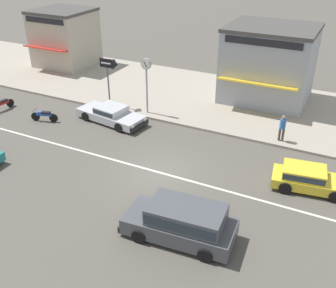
{
  "coord_description": "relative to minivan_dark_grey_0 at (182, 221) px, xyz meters",
  "views": [
    {
      "loc": [
        8.01,
        -14.96,
        11.04
      ],
      "look_at": [
        -0.26,
        1.61,
        0.8
      ],
      "focal_mm": 42.0,
      "sensor_mm": 36.0,
      "label": 1
    }
  ],
  "objects": [
    {
      "name": "shopfront_far_kios",
      "position": [
        -0.7,
        15.82,
        1.89
      ],
      "size": [
        5.89,
        5.9,
        5.16
      ],
      "color": "#999EA8",
      "rests_on": "kerb_strip"
    },
    {
      "name": "pedestrian_near_clock",
      "position": [
        1.78,
        9.8,
        0.23
      ],
      "size": [
        0.34,
        0.34,
        1.59
      ],
      "color": "#4C4238",
      "rests_on": "kerb_strip"
    },
    {
      "name": "lane_centre_stripe",
      "position": [
        -3.1,
        3.84,
        -0.84
      ],
      "size": [
        50.4,
        0.14,
        0.01
      ],
      "primitive_type": "cube",
      "color": "silver",
      "rests_on": "ground"
    },
    {
      "name": "motorcycle_2",
      "position": [
        -12.54,
        5.92,
        -0.43
      ],
      "size": [
        1.75,
        0.75,
        0.8
      ],
      "color": "black",
      "rests_on": "ground"
    },
    {
      "name": "ground_plane",
      "position": [
        -3.1,
        3.84,
        -0.85
      ],
      "size": [
        160.0,
        160.0,
        0.0
      ],
      "primitive_type": "plane",
      "color": "#544F47"
    },
    {
      "name": "kerb_strip",
      "position": [
        -3.1,
        14.2,
        -0.77
      ],
      "size": [
        68.0,
        10.0,
        0.15
      ],
      "primitive_type": "cube",
      "color": "#9E9384",
      "rests_on": "ground"
    },
    {
      "name": "shopfront_mid_block",
      "position": [
        -18.7,
        15.88,
        1.7
      ],
      "size": [
        4.68,
        5.27,
        4.79
      ],
      "color": "#B2A893",
      "rests_on": "kerb_strip"
    },
    {
      "name": "hatchback_yellow_5",
      "position": [
        3.94,
        5.78,
        -0.26
      ],
      "size": [
        3.88,
        2.1,
        1.1
      ],
      "color": "yellow",
      "rests_on": "ground"
    },
    {
      "name": "arrow_signboard",
      "position": [
        -9.6,
        9.79,
        2.08
      ],
      "size": [
        1.42,
        0.66,
        3.31
      ],
      "color": "#4C4C51",
      "rests_on": "kerb_strip"
    },
    {
      "name": "street_clock",
      "position": [
        -7.1,
        9.84,
        2.08
      ],
      "size": [
        0.7,
        0.22,
        3.68
      ],
      "color": "#9E9EA3",
      "rests_on": "kerb_strip"
    },
    {
      "name": "minivan_dark_grey_0",
      "position": [
        0.0,
        0.0,
        0.0
      ],
      "size": [
        4.68,
        2.28,
        1.56
      ],
      "color": "#47494F",
      "rests_on": "ground"
    },
    {
      "name": "sedan_silver_4",
      "position": [
        -8.62,
        7.81,
        -0.31
      ],
      "size": [
        4.88,
        2.39,
        1.06
      ],
      "color": "#B7BABF",
      "rests_on": "ground"
    },
    {
      "name": "motorcycle_1",
      "position": [
        -16.36,
        5.99,
        -0.42
      ],
      "size": [
        0.56,
        1.88,
        0.8
      ],
      "color": "black",
      "rests_on": "ground"
    }
  ]
}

